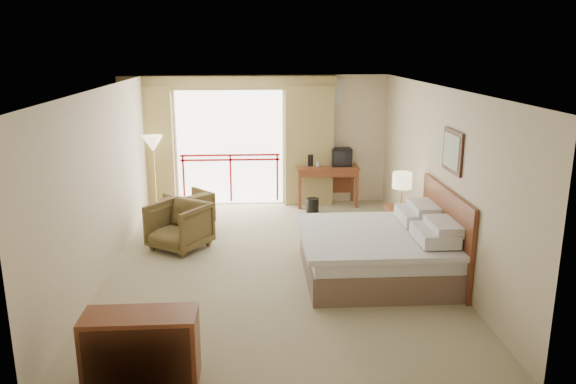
{
  "coord_description": "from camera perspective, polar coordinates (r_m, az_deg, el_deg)",
  "views": [
    {
      "loc": [
        -0.3,
        -8.17,
        3.29
      ],
      "look_at": [
        0.23,
        0.4,
        1.04
      ],
      "focal_mm": 35.0,
      "sensor_mm": 36.0,
      "label": 1
    }
  ],
  "objects": [
    {
      "name": "balcony_door",
      "position": [
        11.85,
        -5.92,
        4.48
      ],
      "size": [
        2.4,
        0.0,
        2.4
      ],
      "primitive_type": "plane",
      "rotation": [
        1.57,
        0.0,
        0.0
      ],
      "color": "white",
      "rests_on": "wall_back"
    },
    {
      "name": "desk",
      "position": [
        11.86,
        3.93,
        1.86
      ],
      "size": [
        1.29,
        0.62,
        0.85
      ],
      "rotation": [
        0.0,
        0.0,
        -0.04
      ],
      "color": "#5E2C1A",
      "rests_on": "floor"
    },
    {
      "name": "table_lamp",
      "position": [
        9.53,
        11.52,
        1.1
      ],
      "size": [
        0.32,
        0.32,
        0.57
      ],
      "rotation": [
        0.0,
        0.0,
        0.38
      ],
      "color": "tan",
      "rests_on": "nightstand"
    },
    {
      "name": "wall_left",
      "position": [
        8.68,
        -18.11,
        1.06
      ],
      "size": [
        0.0,
        7.0,
        7.0
      ],
      "primitive_type": "plane",
      "rotation": [
        1.57,
        0.0,
        1.57
      ],
      "color": "beige",
      "rests_on": "ground"
    },
    {
      "name": "bed",
      "position": [
        8.31,
        9.24,
        -6.01
      ],
      "size": [
        2.13,
        2.06,
        0.97
      ],
      "color": "brown",
      "rests_on": "floor"
    },
    {
      "name": "framed_art",
      "position": [
        8.19,
        16.35,
        3.99
      ],
      "size": [
        0.04,
        0.72,
        0.6
      ],
      "color": "#311A0F",
      "rests_on": "wall_right"
    },
    {
      "name": "headboard",
      "position": [
        8.48,
        15.7,
        -4.0
      ],
      "size": [
        0.06,
        2.1,
        1.3
      ],
      "primitive_type": "cube",
      "color": "#5E2C1A",
      "rests_on": "wall_right"
    },
    {
      "name": "floor",
      "position": [
        8.81,
        -1.33,
        -7.21
      ],
      "size": [
        7.0,
        7.0,
        0.0
      ],
      "primitive_type": "plane",
      "color": "gray",
      "rests_on": "ground"
    },
    {
      "name": "valance",
      "position": [
        11.59,
        -6.11,
        10.97
      ],
      "size": [
        4.4,
        0.22,
        0.28
      ],
      "primitive_type": "cube",
      "color": "olive",
      "rests_on": "wall_back"
    },
    {
      "name": "armchair_near",
      "position": [
        9.59,
        -10.88,
        -5.63
      ],
      "size": [
        1.18,
        1.18,
        0.78
      ],
      "primitive_type": "imported",
      "rotation": [
        0.0,
        0.0,
        -0.61
      ],
      "color": "#493B1E",
      "rests_on": "floor"
    },
    {
      "name": "curtain_right",
      "position": [
        11.76,
        2.14,
        4.71
      ],
      "size": [
        1.0,
        0.26,
        2.5
      ],
      "primitive_type": "cube",
      "color": "olive",
      "rests_on": "wall_back"
    },
    {
      "name": "nightstand",
      "position": [
        9.69,
        11.36,
        -3.39
      ],
      "size": [
        0.49,
        0.58,
        0.65
      ],
      "primitive_type": "cube",
      "rotation": [
        0.0,
        0.0,
        0.07
      ],
      "color": "#5E2C1A",
      "rests_on": "floor"
    },
    {
      "name": "curtain_left",
      "position": [
        11.9,
        -13.93,
        4.41
      ],
      "size": [
        1.0,
        0.26,
        2.5
      ],
      "primitive_type": "cube",
      "color": "olive",
      "rests_on": "wall_back"
    },
    {
      "name": "dresser",
      "position": [
        5.96,
        -14.68,
        -15.13
      ],
      "size": [
        1.12,
        0.48,
        0.75
      ],
      "rotation": [
        0.0,
        0.0,
        0.08
      ],
      "color": "#5E2C1A",
      "rests_on": "floor"
    },
    {
      "name": "cup",
      "position": [
        11.68,
        3.04,
        2.83
      ],
      "size": [
        0.08,
        0.08,
        0.09
      ],
      "primitive_type": "cylinder",
      "rotation": [
        0.0,
        0.0,
        -0.3
      ],
      "color": "white",
      "rests_on": "desk"
    },
    {
      "name": "balcony_railing",
      "position": [
        11.9,
        -5.87,
        2.62
      ],
      "size": [
        2.09,
        0.03,
        1.02
      ],
      "color": "#A60E0E",
      "rests_on": "wall_back"
    },
    {
      "name": "tv",
      "position": [
        11.77,
        5.45,
        3.56
      ],
      "size": [
        0.41,
        0.33,
        0.37
      ],
      "rotation": [
        0.0,
        0.0,
        -0.01
      ],
      "color": "black",
      "rests_on": "desk"
    },
    {
      "name": "hvac_vent",
      "position": [
        11.79,
        4.34,
        10.1
      ],
      "size": [
        0.5,
        0.04,
        0.5
      ],
      "primitive_type": "cube",
      "color": "silver",
      "rests_on": "wall_back"
    },
    {
      "name": "coffee_maker",
      "position": [
        11.7,
        2.29,
        3.25
      ],
      "size": [
        0.14,
        0.14,
        0.25
      ],
      "primitive_type": "cylinder",
      "rotation": [
        0.0,
        0.0,
        -0.26
      ],
      "color": "black",
      "rests_on": "desk"
    },
    {
      "name": "armchair_far",
      "position": [
        10.75,
        -9.93,
        -3.34
      ],
      "size": [
        1.0,
        1.0,
        0.66
      ],
      "primitive_type": "imported",
      "rotation": [
        0.0,
        0.0,
        -2.42
      ],
      "color": "#493B1E",
      "rests_on": "floor"
    },
    {
      "name": "wall_right",
      "position": [
        8.85,
        15.01,
        1.55
      ],
      "size": [
        0.0,
        7.0,
        7.0
      ],
      "primitive_type": "plane",
      "rotation": [
        1.57,
        0.0,
        -1.57
      ],
      "color": "beige",
      "rests_on": "ground"
    },
    {
      "name": "phone",
      "position": [
        9.44,
        11.41,
        -1.56
      ],
      "size": [
        0.21,
        0.17,
        0.08
      ],
      "primitive_type": "cube",
      "rotation": [
        0.0,
        0.0,
        -0.15
      ],
      "color": "black",
      "rests_on": "nightstand"
    },
    {
      "name": "side_table",
      "position": [
        10.27,
        -11.34,
        -1.82
      ],
      "size": [
        0.56,
        0.56,
        0.61
      ],
      "rotation": [
        0.0,
        0.0,
        0.34
      ],
      "color": "#311A0F",
      "rests_on": "floor"
    },
    {
      "name": "ceiling",
      "position": [
        8.2,
        -1.44,
        10.58
      ],
      "size": [
        7.0,
        7.0,
        0.0
      ],
      "primitive_type": "plane",
      "rotation": [
        3.14,
        0.0,
        0.0
      ],
      "color": "white",
      "rests_on": "wall_back"
    },
    {
      "name": "wastebasket",
      "position": [
        11.31,
        2.52,
        -1.41
      ],
      "size": [
        0.28,
        0.28,
        0.31
      ],
      "primitive_type": "cylinder",
      "rotation": [
        0.0,
        0.0,
        -0.16
      ],
      "color": "black",
      "rests_on": "floor"
    },
    {
      "name": "wall_front",
      "position": [
        5.07,
        0.16,
        -7.81
      ],
      "size": [
        5.0,
        0.0,
        5.0
      ],
      "primitive_type": "plane",
      "rotation": [
        -1.57,
        0.0,
        0.0
      ],
      "color": "beige",
      "rests_on": "ground"
    },
    {
      "name": "book",
      "position": [
        10.22,
        -11.4,
        -0.76
      ],
      "size": [
        0.29,
        0.3,
        0.02
      ],
      "primitive_type": "imported",
      "rotation": [
        0.0,
        0.0,
        0.58
      ],
      "color": "white",
      "rests_on": "side_table"
    },
    {
      "name": "floor_lamp",
      "position": [
        11.38,
        -13.56,
        4.49
      ],
      "size": [
        0.4,
        0.4,
        1.57
      ],
      "rotation": [
        0.0,
        0.0,
        -0.11
      ],
      "color": "tan",
      "rests_on": "floor"
    },
    {
      "name": "wall_back",
      "position": [
        11.84,
        -2.04,
        5.27
      ],
      "size": [
        5.0,
        0.0,
        5.0
      ],
      "primitive_type": "plane",
      "rotation": [
        1.57,
        0.0,
        0.0
      ],
      "color": "beige",
      "rests_on": "ground"
    }
  ]
}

